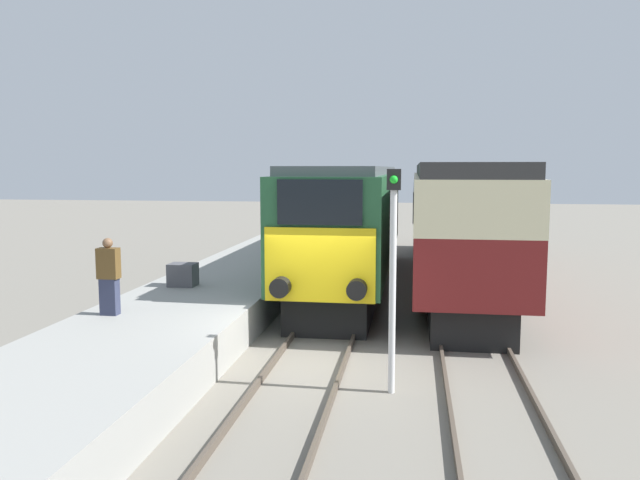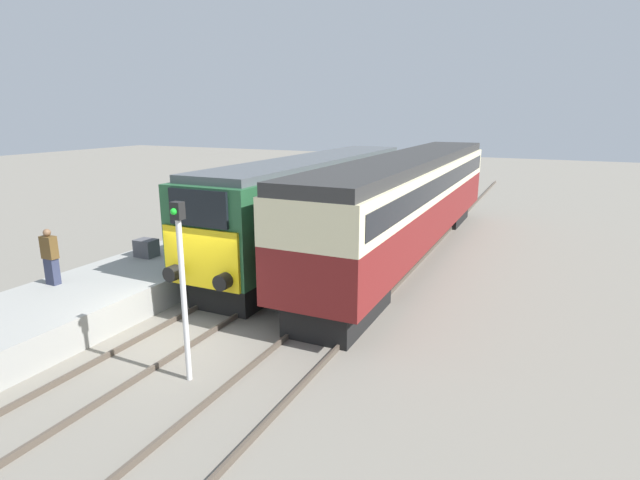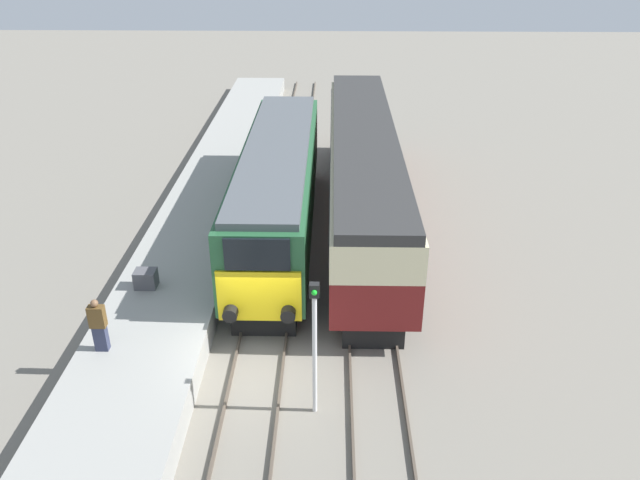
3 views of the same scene
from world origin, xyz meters
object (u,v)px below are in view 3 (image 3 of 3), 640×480
at_px(passenger_carriage, 363,166).
at_px(luggage_crate, 146,279).
at_px(signal_post, 315,339).
at_px(locomotive, 278,187).
at_px(person_on_platform, 99,325).

bearing_deg(passenger_carriage, luggage_crate, -136.56).
relative_size(signal_post, luggage_crate, 5.66).
distance_m(passenger_carriage, luggage_crate, 10.23).
xyz_separation_m(locomotive, signal_post, (1.70, -10.00, 0.10)).
height_order(locomotive, person_on_platform, locomotive).
xyz_separation_m(locomotive, person_on_platform, (-4.31, -8.60, -0.56)).
bearing_deg(signal_post, luggage_crate, 140.06).
bearing_deg(locomotive, luggage_crate, -127.02).
bearing_deg(person_on_platform, signal_post, -13.09).
relative_size(person_on_platform, luggage_crate, 2.35).
height_order(person_on_platform, luggage_crate, person_on_platform).
bearing_deg(luggage_crate, person_on_platform, -95.85).
bearing_deg(person_on_platform, locomotive, 63.40).
bearing_deg(signal_post, person_on_platform, 166.91).
xyz_separation_m(locomotive, passenger_carriage, (3.40, 1.72, 0.24)).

